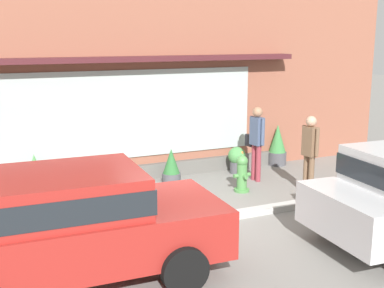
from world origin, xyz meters
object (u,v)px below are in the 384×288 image
Objects in this scene: pedestrian_with_handbag at (256,138)px; potted_plant_trailing_edge at (35,175)px; fire_hydrant at (242,174)px; potted_plant_window_left at (112,173)px; potted_plant_by_entrance at (171,167)px; pedestrian_passerby at (310,148)px; potted_plant_window_center at (277,146)px; potted_plant_window_right at (237,159)px; parked_car_red at (65,221)px.

pedestrian_with_handbag is 1.96× the size of potted_plant_trailing_edge.
potted_plant_window_left is (-2.53, 1.42, -0.05)m from fire_hydrant.
potted_plant_trailing_edge is 1.65m from potted_plant_window_left.
fire_hydrant is 0.99× the size of potted_plant_by_entrance.
pedestrian_passerby is 2.08× the size of potted_plant_by_entrance.
pedestrian_with_handbag is 1.76m from potted_plant_window_center.
potted_plant_window_right is (0.64, 1.37, -0.04)m from fire_hydrant.
fire_hydrant is 1.22× the size of potted_plant_window_right.
potted_plant_window_left is at bearing -7.10° from potted_plant_trailing_edge.
potted_plant_window_left is (1.63, -0.20, -0.08)m from potted_plant_trailing_edge.
pedestrian_passerby is at bearing -74.02° from potted_plant_window_right.
pedestrian_with_handbag is 2.65× the size of potted_plant_window_right.
potted_plant_trailing_edge is at bearing 172.34° from potted_plant_by_entrance.
fire_hydrant is at bearing 55.87° from pedestrian_passerby.
fire_hydrant is 0.19× the size of parked_car_red.
pedestrian_with_handbag is 1.01m from potted_plant_window_right.
pedestrian_passerby is (0.52, -1.33, -0.03)m from pedestrian_with_handbag.
potted_plant_window_center is at bearing 3.19° from potted_plant_window_left.
potted_plant_window_right is at bearing -167.77° from potted_plant_window_center.
potted_plant_trailing_edge reaches higher than fire_hydrant.
fire_hydrant is at bearing -46.01° from potted_plant_by_entrance.
potted_plant_window_left is at bearing -176.81° from potted_plant_window_center.
fire_hydrant is 2.90m from potted_plant_window_left.
potted_plant_trailing_edge is at bearing 158.71° from fire_hydrant.
pedestrian_passerby is 5.91m from potted_plant_trailing_edge.
potted_plant_window_center is (6.32, 4.30, -0.39)m from parked_car_red.
potted_plant_trailing_edge is (-4.89, 1.00, -0.61)m from pedestrian_with_handbag.
pedestrian_passerby reaches higher than potted_plant_trailing_edge.
potted_plant_window_left is at bearing 56.29° from pedestrian_passerby.
parked_car_red is at bearing 104.85° from pedestrian_passerby.
pedestrian_passerby is at bearing 21.16° from parked_car_red.
potted_plant_by_entrance reaches higher than potted_plant_window_right.
pedestrian_with_handbag is 2.38× the size of potted_plant_window_left.
potted_plant_by_entrance is (-1.90, 0.60, -0.64)m from pedestrian_with_handbag.
parked_car_red is at bearing 116.41° from pedestrian_with_handbag.
parked_car_red is at bearing -148.51° from fire_hydrant.
fire_hydrant is at bearing -29.28° from potted_plant_window_left.
parked_car_red is at bearing -113.44° from potted_plant_window_left.
potted_plant_window_center reaches higher than potted_plant_window_right.
potted_plant_window_center is 1.43m from potted_plant_window_right.
potted_plant_window_center is (2.04, 1.67, 0.11)m from fire_hydrant.
pedestrian_passerby is at bearing -23.38° from potted_plant_trailing_edge.
potted_plant_window_center is at bearing 39.42° from fire_hydrant.
pedestrian_with_handbag is at bearing -17.51° from potted_plant_by_entrance.
fire_hydrant is at bearing -140.58° from potted_plant_window_center.
fire_hydrant is 0.90× the size of potted_plant_trailing_edge.
potted_plant_window_right is 1.83m from potted_plant_by_entrance.
potted_plant_window_right is (-1.39, -0.30, -0.15)m from potted_plant_window_center.
parked_car_red reaches higher than potted_plant_window_center.
potted_plant_trailing_edge reaches higher than potted_plant_window_left.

